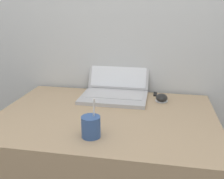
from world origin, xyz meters
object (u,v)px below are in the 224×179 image
at_px(drink_cup, 91,126).
at_px(usb_stick, 155,94).
at_px(laptop, 116,89).
at_px(computer_mouse, 162,98).

xyz_separation_m(drink_cup, usb_stick, (0.24, 0.56, -0.04)).
bearing_deg(laptop, usb_stick, 15.42).
relative_size(drink_cup, computer_mouse, 1.96).
xyz_separation_m(laptop, computer_mouse, (0.26, -0.04, -0.03)).
bearing_deg(drink_cup, computer_mouse, 59.30).
height_order(laptop, computer_mouse, laptop).
bearing_deg(drink_cup, usb_stick, 67.01).
height_order(laptop, usb_stick, laptop).
bearing_deg(usb_stick, laptop, -164.58).
xyz_separation_m(drink_cup, computer_mouse, (0.28, 0.46, -0.03)).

